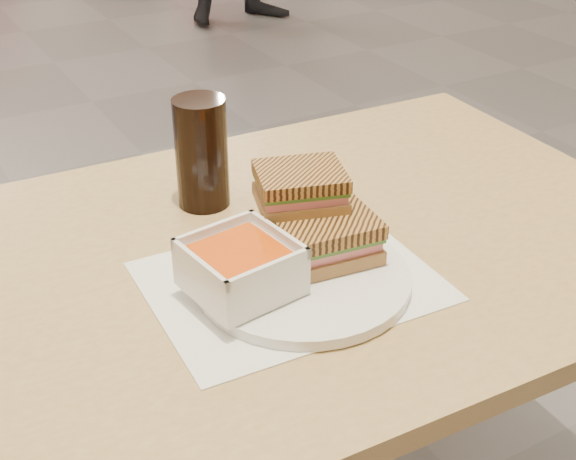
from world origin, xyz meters
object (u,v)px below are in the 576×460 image
plate (303,279)px  soup_bowl (241,269)px  main_table (238,330)px  cola_glass (202,153)px  panini_lower (324,236)px

plate → soup_bowl: 0.09m
main_table → plate: (0.04, -0.09, 0.12)m
cola_glass → soup_bowl: bearing=-104.4°
main_table → soup_bowl: (-0.03, -0.08, 0.16)m
main_table → plate: 0.16m
soup_bowl → panini_lower: 0.12m
plate → cola_glass: cola_glass is taller
panini_lower → plate: bearing=-153.6°
main_table → cola_glass: size_ratio=7.80×
panini_lower → cola_glass: 0.24m
plate → cola_glass: 0.26m
cola_glass → main_table: bearing=-100.1°
panini_lower → main_table: bearing=140.2°
soup_bowl → panini_lower: bearing=6.1°
main_table → panini_lower: bearing=-39.8°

